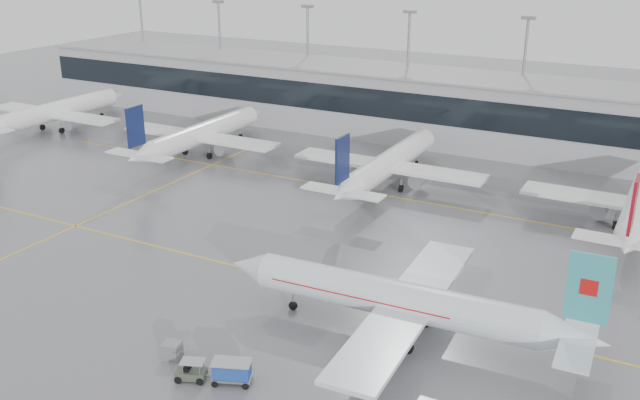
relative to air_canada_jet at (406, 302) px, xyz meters
The scene contains 15 objects.
ground 19.37m from the air_canada_jet, 164.51° to the left, with size 320.00×320.00×0.00m, color slate.
taxi_line_main 19.37m from the air_canada_jet, 164.51° to the left, with size 120.00×0.25×0.01m, color yellow.
taxi_line_north 39.74m from the air_canada_jet, 117.58° to the left, with size 120.00×0.25×0.01m, color yellow.
taxi_line_cross 52.45m from the air_canada_jet, 157.44° to the left, with size 0.25×60.00×0.01m, color yellow.
terminal 69.57m from the air_canada_jet, 105.28° to the left, with size 180.00×15.00×12.00m, color #9D9DA0.
terminal_glass 62.39m from the air_canada_jet, 107.11° to the left, with size 180.00×0.20×5.00m, color black.
terminal_roof 70.05m from the air_canada_jet, 105.28° to the left, with size 182.00×16.00×0.40m, color gray.
light_masts 75.95m from the air_canada_jet, 104.07° to the left, with size 156.40×1.00×22.60m.
air_canada_jet is the anchor object (origin of this frame).
parked_jet_a 96.45m from the air_canada_jet, 156.30° to the left, with size 29.64×36.96×11.72m.
parked_jet_b 65.92m from the air_canada_jet, 143.98° to the left, with size 29.64×36.96×11.72m.
parked_jet_c 42.87m from the air_canada_jet, 115.29° to the left, with size 29.64×36.96×11.72m.
baggage_tug 20.57m from the air_canada_jet, 131.59° to the right, with size 3.88×2.43×1.86m.
baggage_cart 17.38m from the air_canada_jet, 126.19° to the right, with size 3.76×2.93×2.06m.
gse_unit 21.87m from the air_canada_jet, 141.96° to the right, with size 1.56×1.45×1.56m, color slate.
Camera 1 is at (39.17, -60.78, 35.91)m, focal length 40.00 mm.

